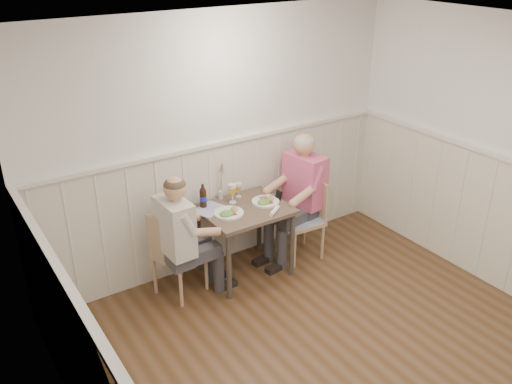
% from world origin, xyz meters
% --- Properties ---
extents(ground_plane, '(4.50, 4.50, 0.00)m').
position_xyz_m(ground_plane, '(0.00, 0.00, 0.00)').
color(ground_plane, '#4B3019').
extents(room_shell, '(4.04, 4.54, 2.60)m').
position_xyz_m(room_shell, '(0.00, 0.00, 1.52)').
color(room_shell, white).
rests_on(room_shell, ground).
extents(wainscot, '(4.00, 4.49, 1.34)m').
position_xyz_m(wainscot, '(0.00, 0.69, 0.69)').
color(wainscot, silver).
rests_on(wainscot, ground).
extents(dining_table, '(0.84, 0.70, 0.75)m').
position_xyz_m(dining_table, '(0.03, 1.84, 0.64)').
color(dining_table, brown).
rests_on(dining_table, ground).
extents(chair_right, '(0.45, 0.45, 0.88)m').
position_xyz_m(chair_right, '(0.75, 1.79, 0.48)').
color(chair_right, tan).
rests_on(chair_right, ground).
extents(chair_left, '(0.52, 0.52, 0.87)m').
position_xyz_m(chair_left, '(-0.73, 1.88, 0.47)').
color(chair_left, tan).
rests_on(chair_left, ground).
extents(man_in_pink, '(0.69, 0.48, 1.40)m').
position_xyz_m(man_in_pink, '(0.75, 1.86, 0.58)').
color(man_in_pink, '#3F3F47').
rests_on(man_in_pink, ground).
extents(diner_cream, '(0.61, 0.43, 1.30)m').
position_xyz_m(diner_cream, '(-0.71, 1.78, 0.55)').
color(diner_cream, '#3F3F47').
rests_on(diner_cream, ground).
extents(plate_man, '(0.28, 0.28, 0.07)m').
position_xyz_m(plate_man, '(0.26, 1.82, 0.77)').
color(plate_man, white).
rests_on(plate_man, dining_table).
extents(plate_diner, '(0.29, 0.29, 0.07)m').
position_xyz_m(plate_diner, '(-0.18, 1.80, 0.77)').
color(plate_diner, white).
rests_on(plate_diner, dining_table).
extents(beer_glass_a, '(0.06, 0.06, 0.15)m').
position_xyz_m(beer_glass_a, '(0.11, 2.08, 0.85)').
color(beer_glass_a, silver).
rests_on(beer_glass_a, dining_table).
extents(beer_glass_b, '(0.08, 0.08, 0.20)m').
position_xyz_m(beer_glass_b, '(-0.01, 2.00, 0.89)').
color(beer_glass_b, silver).
rests_on(beer_glass_b, dining_table).
extents(beer_bottle, '(0.07, 0.07, 0.25)m').
position_xyz_m(beer_bottle, '(-0.30, 2.08, 0.86)').
color(beer_bottle, black).
rests_on(beer_bottle, dining_table).
extents(rolled_napkin, '(0.18, 0.14, 0.04)m').
position_xyz_m(rolled_napkin, '(0.21, 1.59, 0.77)').
color(rolled_napkin, white).
rests_on(rolled_napkin, dining_table).
extents(grass_vase, '(0.05, 0.05, 0.40)m').
position_xyz_m(grass_vase, '(-0.07, 2.15, 0.93)').
color(grass_vase, silver).
rests_on(grass_vase, dining_table).
extents(gingham_mat, '(0.37, 0.33, 0.01)m').
position_xyz_m(gingham_mat, '(-0.28, 1.99, 0.75)').
color(gingham_mat, '#4A5CB4').
rests_on(gingham_mat, dining_table).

